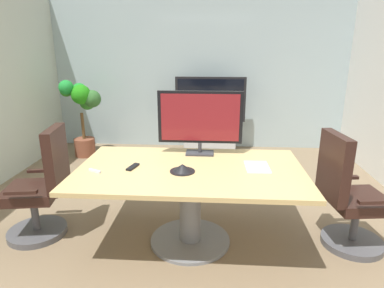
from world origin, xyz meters
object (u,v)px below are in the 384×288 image
Objects in this scene: office_chair_left at (42,192)px; remote_control at (133,167)px; potted_plant at (82,108)px; conference_phone at (182,168)px; office_chair_right at (348,201)px; wall_display_unit at (210,127)px; conference_table at (190,187)px; tv_monitor at (200,119)px.

office_chair_left reaches higher than remote_control.
conference_phone is (1.90, -2.53, -0.03)m from potted_plant.
wall_display_unit is (-1.30, 2.82, -0.01)m from office_chair_right.
potted_plant is (-0.52, 2.40, 0.37)m from office_chair_left.
conference_table is 1.56× the size of potted_plant.
office_chair_left reaches higher than conference_phone.
wall_display_unit reaches higher than conference_table.
office_chair_right is 1.30× the size of tv_monitor.
office_chair_right is 0.84× the size of potted_plant.
remote_control is at bearing 85.29° from office_chair_right.
office_chair_right is 4.17m from potted_plant.
tv_monitor is (0.07, 0.42, 0.54)m from conference_table.
tv_monitor is at bearing 75.96° from conference_phone.
office_chair_left and office_chair_right have the same top height.
office_chair_left is 0.83× the size of wall_display_unit.
tv_monitor is at bearing 52.21° from remote_control.
wall_display_unit is 2.98m from remote_control.
remote_control is at bearing -59.62° from potted_plant.
office_chair_right reaches higher than conference_table.
tv_monitor is 0.82m from remote_control.
potted_plant reaches higher than office_chair_right.
potted_plant is 3.16m from conference_phone.
office_chair_right is at bearing 5.13° from conference_phone.
conference_table is 2.42× the size of tv_monitor.
office_chair_left is at bearing -77.72° from potted_plant.
conference_phone is (1.38, -0.13, 0.33)m from office_chair_left.
potted_plant reaches higher than conference_phone.
office_chair_right is 3.10m from wall_display_unit.
remote_control is (-0.52, -0.03, 0.19)m from conference_table.
conference_table is 1.86× the size of office_chair_left.
office_chair_left is 4.95× the size of conference_phone.
office_chair_left is 2.48m from potted_plant.
conference_phone is at bearing 88.31° from office_chair_right.
potted_plant is at bearing 126.93° from conference_phone.
office_chair_right is at bearing -35.15° from potted_plant.
tv_monitor is (1.51, 0.39, 0.66)m from office_chair_left.
office_chair_left is 0.84× the size of potted_plant.
tv_monitor reaches higher than office_chair_left.
wall_display_unit is (1.58, 2.82, -0.01)m from office_chair_left.
tv_monitor reaches higher than conference_phone.
remote_control is (-0.46, 0.06, -0.02)m from conference_phone.
conference_table is at bearing 18.05° from remote_control.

